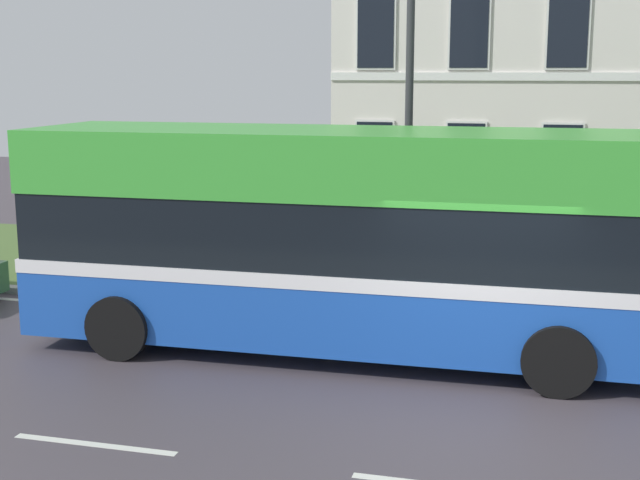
% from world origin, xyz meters
% --- Properties ---
extents(ground_plane, '(60.00, 56.00, 0.18)m').
position_xyz_m(ground_plane, '(0.00, 1.21, -0.01)').
color(ground_plane, '#473F46').
extents(iron_verge_railing, '(19.65, 0.04, 0.97)m').
position_xyz_m(iron_verge_railing, '(2.22, 4.40, 0.62)').
color(iron_verge_railing, black).
rests_on(iron_verge_railing, ground_plane).
extents(single_decker_bus, '(9.52, 2.79, 3.33)m').
position_xyz_m(single_decker_bus, '(-2.06, 2.30, 1.75)').
color(single_decker_bus, blue).
rests_on(single_decker_bus, ground_plane).
extents(street_lamp_post, '(0.36, 0.24, 7.08)m').
position_xyz_m(street_lamp_post, '(-1.59, 5.10, 4.15)').
color(street_lamp_post, '#333338').
rests_on(street_lamp_post, ground_plane).
extents(litter_bin, '(0.55, 0.55, 1.10)m').
position_xyz_m(litter_bin, '(-4.88, 5.29, 0.67)').
color(litter_bin, black).
rests_on(litter_bin, ground_plane).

